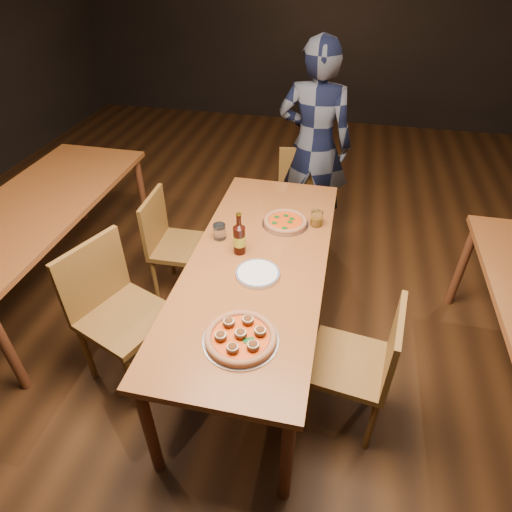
% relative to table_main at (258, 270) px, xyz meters
% --- Properties ---
extents(ground, '(9.00, 9.00, 0.00)m').
position_rel_table_main_xyz_m(ground, '(0.00, 0.00, -0.68)').
color(ground, black).
extents(room_shell, '(9.00, 9.00, 9.00)m').
position_rel_table_main_xyz_m(room_shell, '(0.00, 0.00, 1.18)').
color(room_shell, black).
rests_on(room_shell, ground).
extents(table_main, '(0.80, 2.00, 0.75)m').
position_rel_table_main_xyz_m(table_main, '(0.00, 0.00, 0.00)').
color(table_main, brown).
rests_on(table_main, ground).
extents(table_left, '(0.80, 2.00, 0.75)m').
position_rel_table_main_xyz_m(table_left, '(-1.70, 0.30, 0.00)').
color(table_left, brown).
rests_on(table_left, ground).
extents(chair_main_nw, '(0.59, 0.59, 0.97)m').
position_rel_table_main_xyz_m(chair_main_nw, '(-0.72, -0.37, -0.19)').
color(chair_main_nw, brown).
rests_on(chair_main_nw, ground).
extents(chair_main_sw, '(0.42, 0.42, 0.87)m').
position_rel_table_main_xyz_m(chair_main_sw, '(-0.67, 0.44, -0.24)').
color(chair_main_sw, brown).
rests_on(chair_main_sw, ground).
extents(chair_main_e, '(0.47, 0.47, 0.89)m').
position_rel_table_main_xyz_m(chair_main_e, '(0.59, -0.39, -0.23)').
color(chair_main_e, brown).
rests_on(chair_main_e, ground).
extents(chair_end, '(0.47, 0.47, 0.87)m').
position_rel_table_main_xyz_m(chair_end, '(0.11, 1.29, -0.24)').
color(chair_end, brown).
rests_on(chair_end, ground).
extents(pizza_meatball, '(0.37, 0.37, 0.07)m').
position_rel_table_main_xyz_m(pizza_meatball, '(0.05, -0.62, 0.10)').
color(pizza_meatball, '#B7B7BF').
rests_on(pizza_meatball, table_main).
extents(pizza_margherita, '(0.31, 0.31, 0.04)m').
position_rel_table_main_xyz_m(pizza_margherita, '(0.10, 0.42, 0.09)').
color(pizza_margherita, '#B7B7BF').
rests_on(pizza_margherita, table_main).
extents(plate_stack, '(0.25, 0.25, 0.02)m').
position_rel_table_main_xyz_m(plate_stack, '(0.03, -0.13, 0.08)').
color(plate_stack, white).
rests_on(plate_stack, table_main).
extents(beer_bottle, '(0.07, 0.07, 0.27)m').
position_rel_table_main_xyz_m(beer_bottle, '(-0.12, 0.06, 0.17)').
color(beer_bottle, black).
rests_on(beer_bottle, table_main).
extents(water_glass, '(0.08, 0.08, 0.10)m').
position_rel_table_main_xyz_m(water_glass, '(-0.28, 0.17, 0.12)').
color(water_glass, white).
rests_on(water_glass, table_main).
extents(amber_glass, '(0.08, 0.08, 0.10)m').
position_rel_table_main_xyz_m(amber_glass, '(0.30, 0.45, 0.12)').
color(amber_glass, '#9C6111').
rests_on(amber_glass, table_main).
extents(diner, '(0.66, 0.46, 1.72)m').
position_rel_table_main_xyz_m(diner, '(0.16, 1.49, 0.18)').
color(diner, black).
rests_on(diner, ground).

